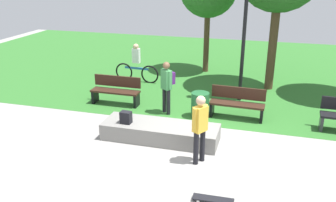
{
  "coord_description": "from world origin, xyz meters",
  "views": [
    {
      "loc": [
        1.77,
        -8.28,
        4.31
      ],
      "look_at": [
        -0.74,
        0.65,
        0.81
      ],
      "focal_mm": 38.76,
      "sensor_mm": 36.0,
      "label": 1
    }
  ],
  "objects": [
    {
      "name": "skateboard_by_ledge",
      "position": [
        1.02,
        -2.39,
        0.06
      ],
      "size": [
        0.81,
        0.22,
        0.08
      ],
      "color": "black",
      "rests_on": "ground_plane"
    },
    {
      "name": "cyclist_on_bicycle",
      "position": [
        -3.09,
        4.5,
        0.63
      ],
      "size": [
        1.82,
        0.22,
        1.52
      ],
      "color": "black",
      "rests_on": "ground_plane"
    },
    {
      "name": "lamp_post",
      "position": [
        0.99,
        3.45,
        2.75
      ],
      "size": [
        0.28,
        0.28,
        4.57
      ],
      "color": "black",
      "rests_on": "ground_plane"
    },
    {
      "name": "trash_bin",
      "position": [
        -0.03,
        1.66,
        0.38
      ],
      "size": [
        0.53,
        0.53,
        0.77
      ],
      "primitive_type": "cylinder",
      "color": "#1E592D",
      "rests_on": "ground_plane"
    },
    {
      "name": "backpack_on_ledge",
      "position": [
        -1.62,
        -0.26,
        0.59
      ],
      "size": [
        0.29,
        0.22,
        0.32
      ],
      "primitive_type": "cube",
      "rotation": [
        0.0,
        0.0,
        3.07
      ],
      "color": "black",
      "rests_on": "concrete_ledge"
    },
    {
      "name": "park_bench_far_right",
      "position": [
        -2.88,
        2.02,
        0.48
      ],
      "size": [
        1.6,
        0.48,
        0.91
      ],
      "color": "#331E14",
      "rests_on": "ground_plane"
    },
    {
      "name": "skater_performing_trick",
      "position": [
        0.46,
        -0.96,
        0.95
      ],
      "size": [
        0.34,
        0.38,
        1.64
      ],
      "color": "black",
      "rests_on": "ground_plane"
    },
    {
      "name": "park_bench_center_lawn",
      "position": [
        1.04,
        1.93,
        0.48
      ],
      "size": [
        1.62,
        0.54,
        0.91
      ],
      "color": "#331E14",
      "rests_on": "ground_plane"
    },
    {
      "name": "pedestrian_with_backpack",
      "position": [
        -1.06,
        1.69,
        0.97
      ],
      "size": [
        0.44,
        0.45,
        1.63
      ],
      "color": "black",
      "rests_on": "ground_plane"
    },
    {
      "name": "concrete_ledge",
      "position": [
        -0.74,
        -0.09,
        0.22
      ],
      "size": [
        3.03,
        0.96,
        0.43
      ],
      "primitive_type": "cube",
      "color": "gray",
      "rests_on": "ground_plane"
    },
    {
      "name": "grass_lawn",
      "position": [
        0.0,
        7.53,
        0.0
      ],
      "size": [
        26.6,
        12.95,
        0.01
      ],
      "primitive_type": "cube",
      "color": "#2D6B28",
      "rests_on": "ground_plane"
    },
    {
      "name": "ground_plane",
      "position": [
        0.0,
        0.0,
        0.0
      ],
      "size": [
        28.0,
        28.0,
        0.0
      ],
      "primitive_type": "plane",
      "color": "gray"
    }
  ]
}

